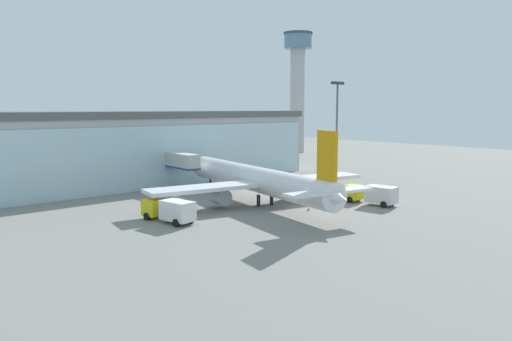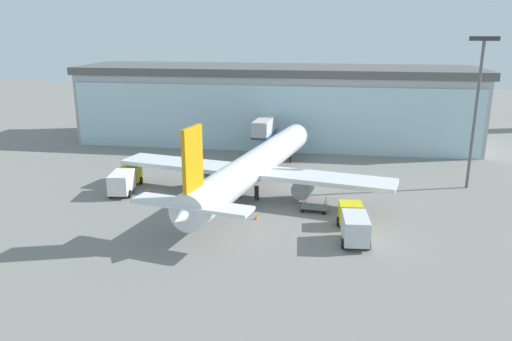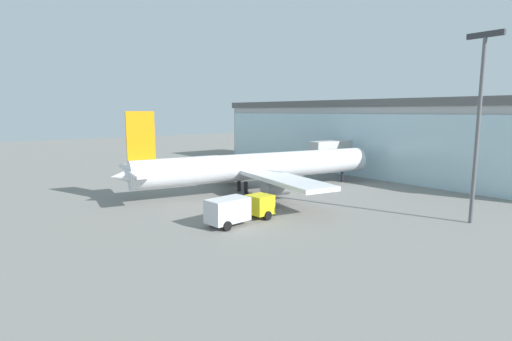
{
  "view_description": "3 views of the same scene",
  "coord_description": "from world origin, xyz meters",
  "px_view_note": "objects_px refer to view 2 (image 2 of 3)",
  "views": [
    {
      "loc": [
        -42.64,
        -43.02,
        13.14
      ],
      "look_at": [
        1.07,
        7.6,
        4.71
      ],
      "focal_mm": 35.0,
      "sensor_mm": 36.0,
      "label": 1
    },
    {
      "loc": [
        12.37,
        -46.06,
        18.72
      ],
      "look_at": [
        1.74,
        9.87,
        2.31
      ],
      "focal_mm": 35.0,
      "sensor_mm": 36.0,
      "label": 2
    },
    {
      "loc": [
        43.61,
        -23.97,
        10.66
      ],
      "look_at": [
        2.64,
        7.64,
        2.94
      ],
      "focal_mm": 28.0,
      "sensor_mm": 36.0,
      "label": 3
    }
  ],
  "objects_px": {
    "safety_cone_wingtip": "(149,190)",
    "catering_truck": "(125,179)",
    "fuel_truck": "(354,223)",
    "airplane": "(254,166)",
    "apron_light_mast": "(477,100)",
    "jet_bridge": "(268,125)",
    "safety_cone_nose": "(256,217)",
    "baggage_cart": "(314,207)"
  },
  "relations": [
    {
      "from": "safety_cone_nose",
      "to": "baggage_cart",
      "type": "bearing_deg",
      "value": 30.95
    },
    {
      "from": "baggage_cart",
      "to": "safety_cone_nose",
      "type": "xyz_separation_m",
      "value": [
        -5.6,
        -3.36,
        -0.23
      ]
    },
    {
      "from": "airplane",
      "to": "safety_cone_wingtip",
      "type": "xyz_separation_m",
      "value": [
        -12.2,
        -1.91,
        -3.01
      ]
    },
    {
      "from": "airplane",
      "to": "apron_light_mast",
      "type": "bearing_deg",
      "value": -64.55
    },
    {
      "from": "jet_bridge",
      "to": "fuel_truck",
      "type": "height_order",
      "value": "jet_bridge"
    },
    {
      "from": "jet_bridge",
      "to": "catering_truck",
      "type": "distance_m",
      "value": 25.23
    },
    {
      "from": "apron_light_mast",
      "to": "catering_truck",
      "type": "distance_m",
      "value": 42.01
    },
    {
      "from": "jet_bridge",
      "to": "safety_cone_wingtip",
      "type": "relative_size",
      "value": 22.73
    },
    {
      "from": "jet_bridge",
      "to": "baggage_cart",
      "type": "xyz_separation_m",
      "value": [
        8.87,
        -23.69,
        -4.03
      ]
    },
    {
      "from": "airplane",
      "to": "safety_cone_wingtip",
      "type": "distance_m",
      "value": 12.71
    },
    {
      "from": "safety_cone_nose",
      "to": "fuel_truck",
      "type": "bearing_deg",
      "value": -16.26
    },
    {
      "from": "jet_bridge",
      "to": "airplane",
      "type": "distance_m",
      "value": 19.14
    },
    {
      "from": "fuel_truck",
      "to": "catering_truck",
      "type": "bearing_deg",
      "value": 65.3
    },
    {
      "from": "apron_light_mast",
      "to": "safety_cone_nose",
      "type": "distance_m",
      "value": 29.42
    },
    {
      "from": "apron_light_mast",
      "to": "safety_cone_nose",
      "type": "relative_size",
      "value": 32.25
    },
    {
      "from": "apron_light_mast",
      "to": "safety_cone_wingtip",
      "type": "bearing_deg",
      "value": -166.51
    },
    {
      "from": "apron_light_mast",
      "to": "safety_cone_wingtip",
      "type": "distance_m",
      "value": 39.49
    },
    {
      "from": "jet_bridge",
      "to": "catering_truck",
      "type": "height_order",
      "value": "jet_bridge"
    },
    {
      "from": "safety_cone_nose",
      "to": "safety_cone_wingtip",
      "type": "height_order",
      "value": "same"
    },
    {
      "from": "safety_cone_nose",
      "to": "safety_cone_wingtip",
      "type": "xyz_separation_m",
      "value": [
        -13.95,
        6.1,
        0.0
      ]
    },
    {
      "from": "apron_light_mast",
      "to": "baggage_cart",
      "type": "bearing_deg",
      "value": -146.39
    },
    {
      "from": "jet_bridge",
      "to": "safety_cone_nose",
      "type": "xyz_separation_m",
      "value": [
        3.26,
        -27.05,
        -4.25
      ]
    },
    {
      "from": "safety_cone_nose",
      "to": "safety_cone_wingtip",
      "type": "distance_m",
      "value": 15.23
    },
    {
      "from": "jet_bridge",
      "to": "safety_cone_wingtip",
      "type": "height_order",
      "value": "jet_bridge"
    },
    {
      "from": "catering_truck",
      "to": "safety_cone_wingtip",
      "type": "relative_size",
      "value": 13.74
    },
    {
      "from": "jet_bridge",
      "to": "apron_light_mast",
      "type": "height_order",
      "value": "apron_light_mast"
    },
    {
      "from": "apron_light_mast",
      "to": "catering_truck",
      "type": "bearing_deg",
      "value": -167.38
    },
    {
      "from": "safety_cone_wingtip",
      "to": "fuel_truck",
      "type": "bearing_deg",
      "value": -20.7
    },
    {
      "from": "apron_light_mast",
      "to": "baggage_cart",
      "type": "height_order",
      "value": "apron_light_mast"
    },
    {
      "from": "fuel_truck",
      "to": "baggage_cart",
      "type": "distance_m",
      "value": 7.42
    },
    {
      "from": "jet_bridge",
      "to": "catering_truck",
      "type": "bearing_deg",
      "value": 149.69
    },
    {
      "from": "safety_cone_wingtip",
      "to": "safety_cone_nose",
      "type": "bearing_deg",
      "value": -23.63
    },
    {
      "from": "apron_light_mast",
      "to": "jet_bridge",
      "type": "bearing_deg",
      "value": 155.45
    },
    {
      "from": "airplane",
      "to": "baggage_cart",
      "type": "distance_m",
      "value": 9.14
    },
    {
      "from": "fuel_truck",
      "to": "safety_cone_nose",
      "type": "distance_m",
      "value": 10.1
    },
    {
      "from": "baggage_cart",
      "to": "safety_cone_wingtip",
      "type": "relative_size",
      "value": 5.27
    },
    {
      "from": "fuel_truck",
      "to": "safety_cone_nose",
      "type": "bearing_deg",
      "value": 67.48
    },
    {
      "from": "apron_light_mast",
      "to": "fuel_truck",
      "type": "bearing_deg",
      "value": -127.16
    },
    {
      "from": "jet_bridge",
      "to": "apron_light_mast",
      "type": "bearing_deg",
      "value": -111.87
    },
    {
      "from": "apron_light_mast",
      "to": "safety_cone_wingtip",
      "type": "relative_size",
      "value": 32.25
    },
    {
      "from": "jet_bridge",
      "to": "fuel_truck",
      "type": "distance_m",
      "value": 32.66
    },
    {
      "from": "safety_cone_wingtip",
      "to": "catering_truck",
      "type": "bearing_deg",
      "value": -178.76
    }
  ]
}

